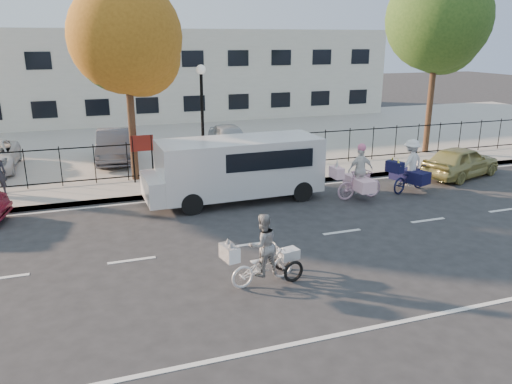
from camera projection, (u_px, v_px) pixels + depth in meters
name	position (u px, v px, depth m)	size (l,w,h in m)	color
ground	(244.00, 245.00, 13.62)	(120.00, 120.00, 0.00)	#333334
road_markings	(244.00, 245.00, 13.62)	(60.00, 9.52, 0.01)	silver
curb	(202.00, 191.00, 18.16)	(60.00, 0.10, 0.15)	#A8A399
sidewalk	(196.00, 184.00, 19.11)	(60.00, 2.20, 0.15)	#A8A399
parking_lot	(161.00, 141.00, 27.16)	(60.00, 15.60, 0.15)	#A8A399
iron_fence	(189.00, 157.00, 19.86)	(58.00, 0.06, 1.50)	black
building	(137.00, 74.00, 35.33)	(34.00, 10.00, 6.00)	silver
lamppost	(202.00, 101.00, 19.01)	(0.36, 0.36, 4.33)	black
street_sign	(142.00, 149.00, 18.77)	(0.85, 0.06, 1.80)	black
zebra_trike	(263.00, 257.00, 11.36)	(1.96, 0.97, 1.68)	white
unicorn_bike	(359.00, 179.00, 17.39)	(1.95, 1.35, 1.98)	#D9A5BE
bull_bike	(410.00, 171.00, 18.23)	(2.15, 1.53, 1.94)	#101435
white_van	(237.00, 167.00, 17.11)	(6.09, 2.19, 2.15)	white
gold_sedan	(461.00, 162.00, 20.16)	(1.52, 3.79, 1.29)	tan
lot_car_c	(115.00, 146.00, 22.18)	(1.46, 4.20, 1.38)	#505158
lot_car_d	(230.00, 138.00, 24.14)	(1.54, 3.83, 1.30)	#AFB4B8
tree_mid	(130.00, 43.00, 18.10)	(4.10, 4.10, 7.52)	#442D1D
tree_east	(440.00, 24.00, 22.55)	(4.71, 4.71, 8.63)	#442D1D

